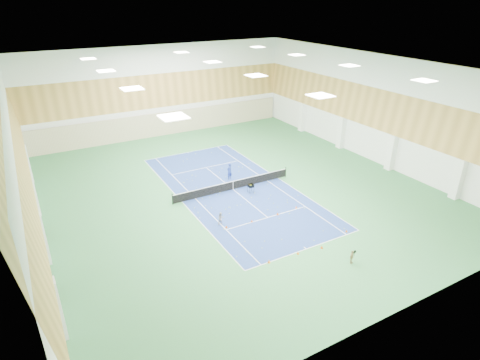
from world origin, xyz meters
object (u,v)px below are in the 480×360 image
object	(u,v)px
child_apron	(352,257)
ball_cart	(251,188)
tennis_net	(233,185)
child_court	(221,218)
coach	(229,171)

from	to	relation	value
child_apron	ball_cart	size ratio (longest dim) A/B	1.15
tennis_net	child_court	world-z (taller)	child_court
child_court	child_apron	xyz separation A→B (m)	(5.84, -9.47, -0.04)
tennis_net	child_apron	xyz separation A→B (m)	(1.76, -14.88, -0.01)
coach	child_court	distance (m)	9.31
child_court	child_apron	size ratio (longest dim) A/B	1.08
ball_cart	tennis_net	bearing A→B (deg)	130.49
child_court	child_apron	distance (m)	11.12
coach	child_apron	xyz separation A→B (m)	(0.87, -17.33, -0.37)
tennis_net	coach	size ratio (longest dim) A/B	7.10
tennis_net	coach	distance (m)	2.63
tennis_net	child_apron	distance (m)	14.98
coach	child_court	bearing A→B (deg)	37.30
coach	tennis_net	bearing A→B (deg)	49.72
ball_cart	coach	bearing A→B (deg)	96.18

